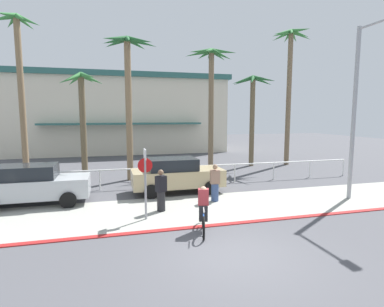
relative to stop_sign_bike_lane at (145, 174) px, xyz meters
name	(u,v)px	position (x,y,z in m)	size (l,w,h in m)	color
ground_plane	(166,180)	(1.93, 6.57, -1.68)	(80.00, 80.00, 0.00)	#4C4C51
sidewalk_strip	(192,209)	(1.93, 0.77, -1.67)	(44.00, 4.00, 0.02)	#9E9E93
curb_paint	(208,226)	(1.93, -1.23, -1.66)	(44.00, 0.24, 0.03)	maroon
building_backdrop	(121,114)	(0.06, 23.22, 2.25)	(21.37, 10.72, 7.82)	beige
rail_fence	(171,170)	(1.93, 5.07, -0.83)	(22.05, 0.08, 1.04)	white
stop_sign_bike_lane	(145,174)	(0.00, 0.00, 0.00)	(0.52, 0.56, 2.56)	gray
streetlight_curb	(359,103)	(9.22, 0.25, 2.60)	(0.24, 2.54, 7.50)	#9EA0A5
palm_tree_1	(19,65)	(-6.28, 10.07, 5.08)	(2.97, 3.09, 9.70)	#846B4C
palm_tree_2	(82,101)	(-2.72, 8.86, 2.93)	(2.60, 3.10, 6.30)	brown
palm_tree_3	(128,72)	(-0.06, 7.20, 4.48)	(3.13, 3.27, 8.13)	#846B4C
palm_tree_4	(211,77)	(5.59, 9.38, 4.67)	(3.38, 3.44, 8.22)	#756047
palm_tree_5	(253,99)	(9.03, 10.06, 3.24)	(3.23, 3.34, 6.65)	brown
palm_tree_6	(290,65)	(11.88, 9.84, 5.74)	(3.54, 3.31, 10.02)	#756047
car_silver_1	(33,184)	(-4.35, 3.12, -0.81)	(4.40, 2.02, 1.69)	#B2B7BC
car_tan_2	(176,175)	(1.91, 3.61, -0.81)	(4.40, 2.02, 1.69)	tan
cyclist_blue_0	(203,210)	(1.67, -1.60, -0.98)	(0.55, 1.77, 1.50)	black
pedestrian_0	(215,184)	(3.18, 1.60, -0.92)	(0.43, 0.36, 1.64)	#384C7A
pedestrian_1	(161,192)	(0.69, 0.82, -0.91)	(0.47, 0.43, 1.66)	#232326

